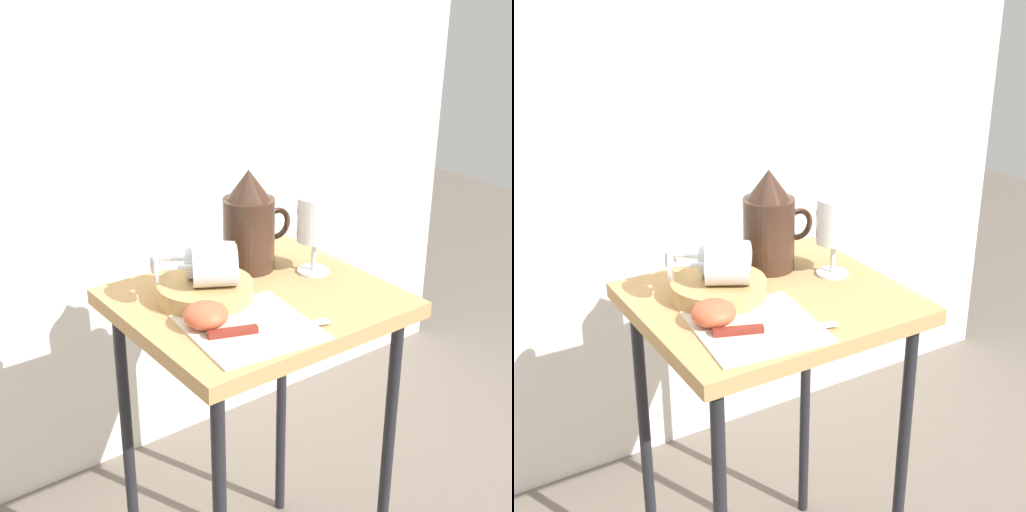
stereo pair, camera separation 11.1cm
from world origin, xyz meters
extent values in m
cube|color=silver|center=(0.00, 0.62, 0.99)|extent=(2.40, 0.03, 1.98)
cube|color=#AD8451|center=(0.00, 0.00, 0.71)|extent=(0.48, 0.43, 0.03)
cylinder|color=black|center=(0.20, -0.17, 0.35)|extent=(0.02, 0.02, 0.69)
cylinder|color=black|center=(-0.20, 0.17, 0.35)|extent=(0.02, 0.02, 0.69)
cylinder|color=black|center=(0.20, 0.17, 0.35)|extent=(0.02, 0.02, 0.69)
cube|color=beige|center=(-0.08, -0.10, 0.72)|extent=(0.22, 0.23, 0.00)
cylinder|color=tan|center=(-0.08, 0.04, 0.74)|extent=(0.18, 0.18, 0.03)
cylinder|color=#382319|center=(0.07, 0.11, 0.80)|extent=(0.10, 0.10, 0.15)
cylinder|color=#B23819|center=(0.07, 0.11, 0.77)|extent=(0.10, 0.10, 0.08)
cone|color=#382319|center=(0.07, 0.11, 0.90)|extent=(0.09, 0.09, 0.06)
torus|color=#382319|center=(0.14, 0.11, 0.80)|extent=(0.07, 0.01, 0.07)
cylinder|color=silver|center=(0.16, 0.02, 0.72)|extent=(0.06, 0.06, 0.00)
cylinder|color=silver|center=(0.16, 0.02, 0.76)|extent=(0.01, 0.01, 0.06)
cylinder|color=silver|center=(0.16, 0.02, 0.83)|extent=(0.07, 0.07, 0.09)
cylinder|color=#B23819|center=(0.16, 0.02, 0.82)|extent=(0.06, 0.06, 0.04)
cylinder|color=silver|center=(-0.07, 0.05, 0.79)|extent=(0.11, 0.11, 0.07)
cylinder|color=silver|center=(-0.12, 0.10, 0.79)|extent=(0.05, 0.05, 0.01)
cylinder|color=silver|center=(-0.14, 0.12, 0.79)|extent=(0.04, 0.05, 0.06)
cylinder|color=silver|center=(-0.08, 0.02, 0.80)|extent=(0.11, 0.11, 0.08)
cylinder|color=silver|center=(-0.14, 0.05, 0.80)|extent=(0.06, 0.04, 0.01)
cylinder|color=silver|center=(-0.17, 0.07, 0.80)|extent=(0.03, 0.05, 0.06)
ellipsoid|color=#C15133|center=(-0.14, -0.05, 0.75)|extent=(0.08, 0.08, 0.04)
cube|color=silver|center=(-0.02, -0.14, 0.73)|extent=(0.13, 0.06, 0.00)
cube|color=maroon|center=(-0.12, -0.11, 0.73)|extent=(0.08, 0.04, 0.01)
camera|label=1|loc=(-0.73, -0.99, 1.31)|focal=51.35mm
camera|label=2|loc=(-0.63, -1.05, 1.31)|focal=51.35mm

